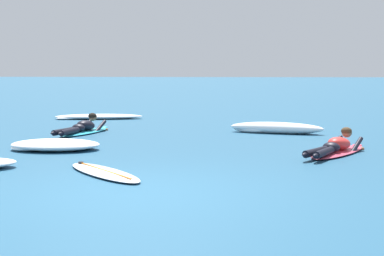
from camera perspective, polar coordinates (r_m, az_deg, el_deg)
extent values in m
plane|color=navy|center=(18.58, -0.58, 0.49)|extent=(120.00, 120.00, 0.00)
ellipsoid|color=#E54C66|center=(12.60, 13.31, -2.16)|extent=(1.68, 2.27, 0.07)
ellipsoid|color=#E54C66|center=(13.62, 14.98, -1.56)|extent=(0.28, 0.28, 0.06)
ellipsoid|color=red|center=(12.62, 13.41, -1.39)|extent=(0.70, 0.81, 0.35)
ellipsoid|color=black|center=(12.25, 12.72, -1.74)|extent=(0.44, 0.42, 0.20)
cylinder|color=black|center=(11.77, 11.34, -2.17)|extent=(0.58, 0.76, 0.14)
ellipsoid|color=black|center=(11.41, 10.42, -2.41)|extent=(0.20, 0.24, 0.08)
cylinder|color=black|center=(11.71, 12.06, -2.23)|extent=(0.50, 0.79, 0.14)
ellipsoid|color=black|center=(11.32, 11.38, -2.49)|extent=(0.20, 0.24, 0.08)
cylinder|color=black|center=(13.07, 13.11, -1.49)|extent=(0.38, 0.55, 0.34)
sphere|color=#8C6647|center=(13.44, 13.69, -1.73)|extent=(0.09, 0.09, 0.09)
cylinder|color=black|center=(12.90, 14.90, -1.63)|extent=(0.38, 0.55, 0.34)
sphere|color=#8C6647|center=(13.25, 15.41, -1.88)|extent=(0.09, 0.09, 0.09)
sphere|color=#8C6647|center=(12.98, 14.08, -0.39)|extent=(0.21, 0.21, 0.21)
ellipsoid|color=#47331E|center=(12.96, 14.05, -0.27)|extent=(0.29, 0.28, 0.16)
ellipsoid|color=#2DB2D1|center=(16.05, -9.84, -0.35)|extent=(1.18, 2.25, 0.07)
ellipsoid|color=#2DB2D1|center=(16.96, -8.11, 0.05)|extent=(0.26, 0.25, 0.06)
ellipsoid|color=black|center=(16.08, -9.76, 0.25)|extent=(0.56, 0.72, 0.34)
ellipsoid|color=black|center=(15.76, -10.43, 0.01)|extent=(0.40, 0.36, 0.20)
cylinder|color=black|center=(15.32, -11.74, -0.30)|extent=(0.41, 0.83, 0.14)
ellipsoid|color=black|center=(14.99, -12.64, -0.46)|extent=(0.16, 0.24, 0.08)
cylinder|color=black|center=(15.24, -11.23, -0.32)|extent=(0.32, 0.84, 0.14)
ellipsoid|color=black|center=(14.88, -11.96, -0.49)|extent=(0.16, 0.24, 0.08)
cylinder|color=black|center=(16.50, -9.82, 0.12)|extent=(0.26, 0.62, 0.35)
sphere|color=#8C6647|center=(16.86, -9.15, -0.09)|extent=(0.09, 0.09, 0.09)
cylinder|color=black|center=(16.27, -8.51, 0.06)|extent=(0.26, 0.62, 0.35)
sphere|color=#8C6647|center=(16.62, -7.88, -0.16)|extent=(0.09, 0.09, 0.09)
sphere|color=#8C6647|center=(16.39, -9.13, 1.01)|extent=(0.21, 0.21, 0.21)
ellipsoid|color=black|center=(16.37, -9.16, 1.11)|extent=(0.27, 0.25, 0.16)
ellipsoid|color=silver|center=(10.10, -8.10, -4.06)|extent=(1.77, 2.06, 0.07)
cube|color=orange|center=(10.10, -8.11, -3.85)|extent=(1.15, 1.48, 0.01)
cone|color=black|center=(10.92, -10.21, -3.50)|extent=(0.14, 0.14, 0.16)
ellipsoid|color=white|center=(15.92, 7.79, 0.02)|extent=(2.45, 1.16, 0.29)
ellipsoid|color=white|center=(15.88, 9.97, -0.18)|extent=(0.88, 0.30, 0.20)
ellipsoid|color=white|center=(16.04, 5.22, -0.13)|extent=(0.86, 0.68, 0.16)
ellipsoid|color=white|center=(20.03, -8.58, 1.05)|extent=(2.86, 1.10, 0.16)
ellipsoid|color=white|center=(20.10, -6.58, 1.03)|extent=(1.03, 0.43, 0.11)
ellipsoid|color=white|center=(20.04, -10.98, 0.91)|extent=(1.06, 0.70, 0.09)
ellipsoid|color=white|center=(13.07, -12.49, -1.51)|extent=(1.84, 1.16, 0.22)
ellipsoid|color=white|center=(13.13, -10.34, -1.58)|extent=(0.79, 0.73, 0.16)
ellipsoid|color=white|center=(13.13, -14.94, -1.76)|extent=(0.67, 0.59, 0.12)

